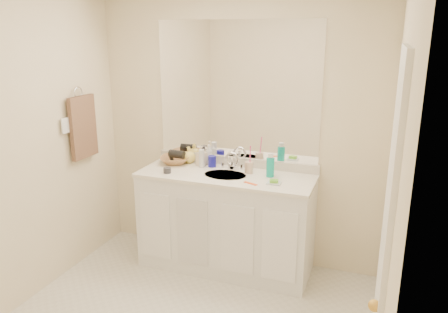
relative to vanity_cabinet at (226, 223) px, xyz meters
name	(u,v)px	position (x,y,z in m)	size (l,w,h in m)	color
wall_back	(237,131)	(0.00, 0.28, 0.77)	(2.60, 0.02, 2.40)	#FAE9C3
wall_front	(4,279)	(0.00, -2.33, 0.77)	(2.60, 0.02, 2.40)	#FAE9C3
wall_left	(10,154)	(-1.30, -1.02, 0.77)	(0.02, 2.60, 2.40)	#FAE9C3
wall_right	(390,200)	(1.30, -1.02, 0.77)	(0.02, 2.60, 2.40)	#FAE9C3
vanity_cabinet	(226,223)	(0.00, 0.00, 0.00)	(1.50, 0.55, 0.85)	white
countertop	(226,176)	(0.00, 0.00, 0.44)	(1.52, 0.57, 0.03)	white
backsplash	(236,162)	(0.00, 0.26, 0.50)	(1.52, 0.03, 0.08)	beige
sink_basin	(225,176)	(0.00, -0.02, 0.44)	(0.37, 0.37, 0.02)	silver
faucet	(232,163)	(0.00, 0.16, 0.51)	(0.02, 0.02, 0.11)	silver
mirror	(237,91)	(0.00, 0.27, 1.14)	(1.48, 0.01, 1.20)	white
blue_mug	(212,161)	(-0.19, 0.16, 0.51)	(0.07, 0.07, 0.10)	#17169C
tan_cup	(249,167)	(0.17, 0.10, 0.50)	(0.07, 0.07, 0.10)	beige
toothbrush	(250,156)	(0.18, 0.10, 0.60)	(0.01, 0.01, 0.20)	#FF438E
mouthwash_bottle	(270,167)	(0.37, 0.07, 0.54)	(0.07, 0.07, 0.16)	#0EAE9A
soap_dish	(274,183)	(0.45, -0.11, 0.46)	(0.11, 0.09, 0.01)	silver
green_soap	(274,181)	(0.45, -0.11, 0.48)	(0.07, 0.05, 0.02)	#70C730
orange_comb	(251,183)	(0.27, -0.17, 0.46)	(0.13, 0.03, 0.01)	#F9521A
dark_jar	(167,170)	(-0.49, -0.15, 0.48)	(0.07, 0.07, 0.05)	#303036
extra_white_bottle	(202,159)	(-0.27, 0.11, 0.54)	(0.05, 0.05, 0.16)	silver
soap_bottle_white	(209,154)	(-0.25, 0.22, 0.55)	(0.07, 0.07, 0.19)	white
soap_bottle_cream	(202,156)	(-0.30, 0.17, 0.54)	(0.08, 0.08, 0.18)	beige
soap_bottle_yellow	(189,155)	(-0.44, 0.20, 0.53)	(0.12, 0.12, 0.15)	#F9DD60
wicker_basket	(175,160)	(-0.55, 0.14, 0.49)	(0.27, 0.27, 0.07)	#9B693E
hair_dryer	(177,154)	(-0.53, 0.14, 0.54)	(0.07, 0.07, 0.15)	black
towel_ring	(78,93)	(-1.27, -0.25, 1.12)	(0.11, 0.11, 0.01)	silver
hand_towel	(83,127)	(-1.25, -0.25, 0.82)	(0.04, 0.32, 0.55)	#4D3629
switch_plate	(65,126)	(-1.27, -0.45, 0.88)	(0.01, 0.09, 0.13)	white
door	(383,260)	(1.29, -1.32, 0.57)	(0.02, 0.82, 2.00)	white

